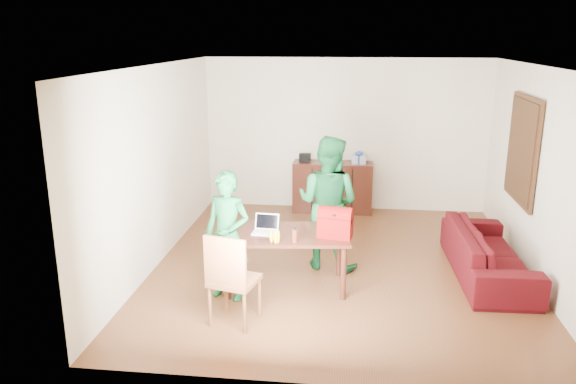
# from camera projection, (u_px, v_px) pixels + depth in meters

# --- Properties ---
(room) EXTENTS (5.20, 5.70, 2.90)m
(room) POSITION_uv_depth(u_px,v_px,m) (342.00, 172.00, 7.50)
(room) COLOR #482712
(room) RESTS_ON ground
(table) EXTENTS (1.62, 1.02, 0.72)m
(table) POSITION_uv_depth(u_px,v_px,m) (286.00, 239.00, 6.94)
(table) COLOR black
(table) RESTS_ON ground
(chair) EXTENTS (0.58, 0.56, 1.06)m
(chair) POSITION_uv_depth(u_px,v_px,m) (234.00, 296.00, 6.15)
(chair) COLOR brown
(chair) RESTS_ON ground
(person_near) EXTENTS (0.65, 0.51, 1.57)m
(person_near) POSITION_uv_depth(u_px,v_px,m) (227.00, 236.00, 6.63)
(person_near) COLOR #166531
(person_near) RESTS_ON ground
(person_far) EXTENTS (1.07, 0.96, 1.81)m
(person_far) POSITION_uv_depth(u_px,v_px,m) (328.00, 203.00, 7.50)
(person_far) COLOR #145D2E
(person_far) RESTS_ON ground
(laptop) EXTENTS (0.31, 0.23, 0.21)m
(laptop) POSITION_uv_depth(u_px,v_px,m) (265.00, 230.00, 6.89)
(laptop) COLOR white
(laptop) RESTS_ON table
(bananas) EXTENTS (0.19, 0.14, 0.06)m
(bananas) POSITION_uv_depth(u_px,v_px,m) (275.00, 241.00, 6.56)
(bananas) COLOR gold
(bananas) RESTS_ON table
(bottle) EXTENTS (0.08, 0.08, 0.18)m
(bottle) POSITION_uv_depth(u_px,v_px,m) (295.00, 235.00, 6.58)
(bottle) COLOR #592614
(bottle) RESTS_ON table
(red_bag) EXTENTS (0.44, 0.30, 0.30)m
(red_bag) POSITION_uv_depth(u_px,v_px,m) (335.00, 225.00, 6.74)
(red_bag) COLOR maroon
(red_bag) RESTS_ON table
(sofa) EXTENTS (0.91, 2.18, 0.63)m
(sofa) POSITION_uv_depth(u_px,v_px,m) (488.00, 253.00, 7.36)
(sofa) COLOR #3E0B08
(sofa) RESTS_ON ground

